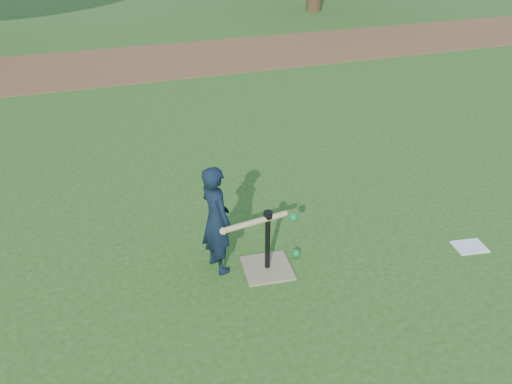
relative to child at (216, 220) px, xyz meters
name	(u,v)px	position (x,y,z in m)	size (l,w,h in m)	color
ground	(243,271)	(0.19, -0.14, -0.51)	(80.00, 80.00, 0.00)	#285116
dirt_strip	(130,63)	(0.19, 7.36, -0.51)	(24.00, 3.00, 0.01)	brown
child	(216,220)	(0.00, 0.00, 0.00)	(0.38, 0.25, 1.03)	black
wiffle_ball_ground	(296,253)	(0.73, -0.11, -0.47)	(0.08, 0.08, 0.08)	#0B8238
clipboard	(470,247)	(2.39, -0.55, -0.51)	(0.30, 0.23, 0.01)	white
batting_tee	(267,259)	(0.41, -0.18, -0.40)	(0.48, 0.48, 0.61)	#91825C
swing_action	(260,222)	(0.33, -0.22, 0.04)	(0.71, 0.14, 0.08)	tan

